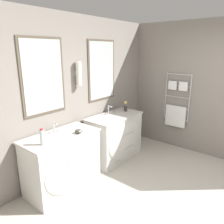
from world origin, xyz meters
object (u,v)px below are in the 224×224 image
at_px(amenity_bowl, 78,131).
at_px(flower_vase, 126,107).
at_px(vanity_right, 116,137).
at_px(toiletry_bottle, 42,137).
at_px(vanity_left, 64,162).

bearing_deg(amenity_bowl, flower_vase, 6.48).
bearing_deg(amenity_bowl, vanity_right, 6.34).
xyz_separation_m(vanity_right, toiletry_bottle, (-1.61, -0.06, 0.53)).
bearing_deg(toiletry_bottle, amenity_bowl, -6.01).
distance_m(vanity_right, amenity_bowl, 1.15).
distance_m(vanity_left, amenity_bowl, 0.52).
bearing_deg(vanity_right, toiletry_bottle, -177.98).
xyz_separation_m(amenity_bowl, flower_vase, (1.42, 0.16, 0.06)).
relative_size(vanity_right, flower_vase, 5.36).
xyz_separation_m(vanity_left, flower_vase, (1.63, 0.04, 0.52)).
distance_m(vanity_left, flower_vase, 1.71).
distance_m(vanity_left, toiletry_bottle, 0.64).
bearing_deg(flower_vase, vanity_right, -173.11).
xyz_separation_m(vanity_left, amenity_bowl, (0.21, -0.12, 0.46)).
bearing_deg(vanity_left, vanity_right, 0.00).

